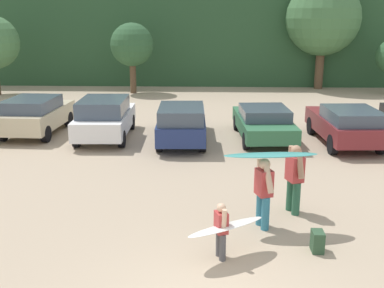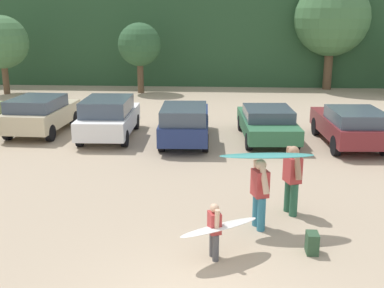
# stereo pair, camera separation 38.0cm
# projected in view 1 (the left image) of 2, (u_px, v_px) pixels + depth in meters

# --- Properties ---
(hillside_ridge) EXTENTS (108.00, 12.00, 6.43)m
(hillside_ridge) POSITION_uv_depth(u_px,v_px,m) (209.00, 34.00, 36.63)
(hillside_ridge) COLOR #284C2D
(hillside_ridge) RESTS_ON ground_plane
(tree_right) EXTENTS (2.62, 2.62, 4.26)m
(tree_right) POSITION_uv_depth(u_px,v_px,m) (132.00, 45.00, 28.50)
(tree_right) COLOR brown
(tree_right) RESTS_ON ground_plane
(tree_far_right) EXTENTS (4.72, 4.72, 6.84)m
(tree_far_right) POSITION_uv_depth(u_px,v_px,m) (323.00, 19.00, 29.77)
(tree_far_right) COLOR brown
(tree_far_right) RESTS_ON ground_plane
(parked_car_champagne) EXTENTS (2.09, 4.05, 1.54)m
(parked_car_champagne) POSITION_uv_depth(u_px,v_px,m) (36.00, 114.00, 19.13)
(parked_car_champagne) COLOR beige
(parked_car_champagne) RESTS_ON ground_plane
(parked_car_white) EXTENTS (2.00, 4.27, 1.62)m
(parked_car_white) POSITION_uv_depth(u_px,v_px,m) (105.00, 117.00, 18.45)
(parked_car_white) COLOR white
(parked_car_white) RESTS_ON ground_plane
(parked_car_navy) EXTENTS (1.92, 4.76, 1.54)m
(parked_car_navy) POSITION_uv_depth(u_px,v_px,m) (182.00, 122.00, 17.90)
(parked_car_navy) COLOR navy
(parked_car_navy) RESTS_ON ground_plane
(parked_car_forest_green) EXTENTS (2.19, 4.61, 1.29)m
(parked_car_forest_green) POSITION_uv_depth(u_px,v_px,m) (263.00, 122.00, 18.39)
(parked_car_forest_green) COLOR #2D6642
(parked_car_forest_green) RESTS_ON ground_plane
(parked_car_maroon) EXTENTS (2.11, 4.45, 1.47)m
(parked_car_maroon) POSITION_uv_depth(u_px,v_px,m) (346.00, 124.00, 17.57)
(parked_car_maroon) COLOR maroon
(parked_car_maroon) RESTS_ON ground_plane
(person_adult) EXTENTS (0.42, 0.77, 1.66)m
(person_adult) POSITION_uv_depth(u_px,v_px,m) (264.00, 189.00, 10.69)
(person_adult) COLOR teal
(person_adult) RESTS_ON ground_plane
(person_child) EXTENTS (0.30, 0.50, 1.19)m
(person_child) POSITION_uv_depth(u_px,v_px,m) (221.00, 228.00, 9.37)
(person_child) COLOR #4C4C51
(person_child) RESTS_ON ground_plane
(person_companion) EXTENTS (0.44, 0.73, 1.74)m
(person_companion) POSITION_uv_depth(u_px,v_px,m) (295.00, 175.00, 11.49)
(person_companion) COLOR #26593F
(person_companion) RESTS_ON ground_plane
(surfboard_teal) EXTENTS (2.18, 0.83, 0.13)m
(surfboard_teal) POSITION_uv_depth(u_px,v_px,m) (271.00, 155.00, 10.48)
(surfboard_teal) COLOR teal
(surfboard_white) EXTENTS (1.76, 1.42, 0.18)m
(surfboard_white) POSITION_uv_depth(u_px,v_px,m) (226.00, 227.00, 9.38)
(surfboard_white) COLOR white
(backpack_dropped) EXTENTS (0.24, 0.34, 0.45)m
(backpack_dropped) POSITION_uv_depth(u_px,v_px,m) (317.00, 241.00, 9.76)
(backpack_dropped) COLOR #2D4C33
(backpack_dropped) RESTS_ON ground_plane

